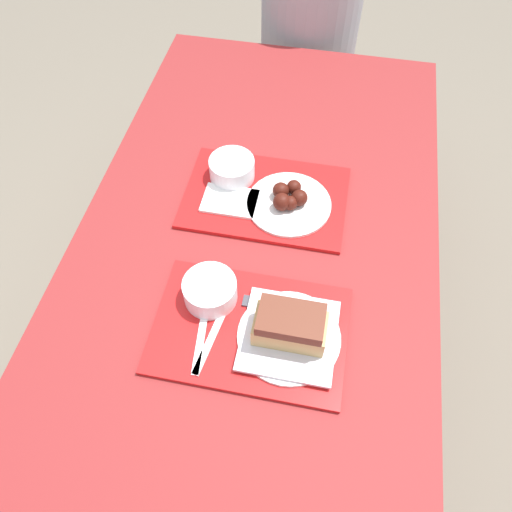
% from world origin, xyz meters
% --- Properties ---
extents(ground_plane, '(12.00, 12.00, 0.00)m').
position_xyz_m(ground_plane, '(0.00, 0.00, 0.00)').
color(ground_plane, '#706656').
extents(picnic_table, '(0.90, 1.90, 0.75)m').
position_xyz_m(picnic_table, '(0.00, 0.00, 0.67)').
color(picnic_table, maroon).
rests_on(picnic_table, ground_plane).
extents(picnic_bench_far, '(0.86, 0.28, 0.46)m').
position_xyz_m(picnic_bench_far, '(0.00, 1.17, 0.39)').
color(picnic_bench_far, maroon).
rests_on(picnic_bench_far, ground_plane).
extents(tray_near, '(0.43, 0.29, 0.01)m').
position_xyz_m(tray_near, '(0.04, -0.14, 0.76)').
color(tray_near, red).
rests_on(tray_near, picnic_table).
extents(tray_far, '(0.43, 0.29, 0.01)m').
position_xyz_m(tray_far, '(-0.00, 0.25, 0.76)').
color(tray_far, red).
rests_on(tray_far, picnic_table).
extents(bowl_coleslaw_near, '(0.12, 0.12, 0.06)m').
position_xyz_m(bowl_coleslaw_near, '(-0.07, -0.08, 0.79)').
color(bowl_coleslaw_near, silver).
rests_on(bowl_coleslaw_near, tray_near).
extents(brisket_sandwich_plate, '(0.22, 0.22, 0.10)m').
position_xyz_m(brisket_sandwich_plate, '(0.12, -0.15, 0.80)').
color(brisket_sandwich_plate, white).
rests_on(brisket_sandwich_plate, tray_near).
extents(plastic_fork_near, '(0.03, 0.17, 0.00)m').
position_xyz_m(plastic_fork_near, '(-0.06, -0.19, 0.76)').
color(plastic_fork_near, white).
rests_on(plastic_fork_near, tray_near).
extents(plastic_knife_near, '(0.04, 0.17, 0.00)m').
position_xyz_m(plastic_knife_near, '(-0.04, -0.19, 0.76)').
color(plastic_knife_near, white).
rests_on(plastic_knife_near, tray_near).
extents(condiment_packet, '(0.04, 0.03, 0.01)m').
position_xyz_m(condiment_packet, '(0.03, -0.08, 0.76)').
color(condiment_packet, '#3F3F47').
rests_on(condiment_packet, tray_near).
extents(bowl_coleslaw_far, '(0.12, 0.12, 0.06)m').
position_xyz_m(bowl_coleslaw_far, '(-0.10, 0.30, 0.79)').
color(bowl_coleslaw_far, silver).
rests_on(bowl_coleslaw_far, tray_far).
extents(wings_plate_far, '(0.22, 0.22, 0.05)m').
position_xyz_m(wings_plate_far, '(0.06, 0.23, 0.78)').
color(wings_plate_far, white).
rests_on(wings_plate_far, tray_far).
extents(napkin_far, '(0.14, 0.10, 0.01)m').
position_xyz_m(napkin_far, '(-0.09, 0.21, 0.77)').
color(napkin_far, white).
rests_on(napkin_far, tray_far).
extents(person_seated_across, '(0.37, 0.37, 0.74)m').
position_xyz_m(person_seated_across, '(-0.00, 1.17, 0.76)').
color(person_seated_across, '#9E9EA3').
rests_on(person_seated_across, picnic_bench_far).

